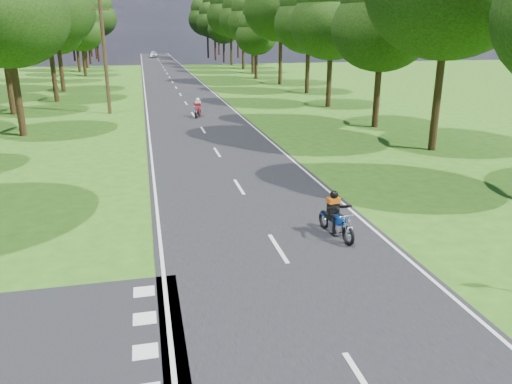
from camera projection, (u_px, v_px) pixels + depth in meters
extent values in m
plane|color=#2E5713|center=(299.00, 282.00, 12.51)|extent=(160.00, 160.00, 0.00)
cube|color=black|center=(172.00, 82.00, 58.85)|extent=(7.00, 140.00, 0.02)
cube|color=silver|center=(278.00, 248.00, 14.36)|extent=(0.12, 2.00, 0.01)
cube|color=silver|center=(239.00, 187.00, 19.92)|extent=(0.12, 2.00, 0.01)
cube|color=silver|center=(217.00, 152.00, 25.48)|extent=(0.12, 2.00, 0.01)
cube|color=silver|center=(203.00, 130.00, 31.04)|extent=(0.12, 2.00, 0.01)
cube|color=silver|center=(193.00, 115.00, 36.60)|extent=(0.12, 2.00, 0.01)
cube|color=silver|center=(186.00, 103.00, 42.16)|extent=(0.12, 2.00, 0.01)
cube|color=silver|center=(180.00, 94.00, 47.73)|extent=(0.12, 2.00, 0.01)
cube|color=silver|center=(176.00, 88.00, 53.29)|extent=(0.12, 2.00, 0.01)
cube|color=silver|center=(172.00, 82.00, 58.85)|extent=(0.12, 2.00, 0.01)
cube|color=silver|center=(170.00, 77.00, 64.41)|extent=(0.12, 2.00, 0.01)
cube|color=silver|center=(167.00, 73.00, 69.97)|extent=(0.12, 2.00, 0.01)
cube|color=silver|center=(165.00, 70.00, 75.53)|extent=(0.12, 2.00, 0.01)
cube|color=silver|center=(163.00, 67.00, 81.09)|extent=(0.12, 2.00, 0.01)
cube|color=silver|center=(162.00, 65.00, 86.65)|extent=(0.12, 2.00, 0.01)
cube|color=silver|center=(160.00, 63.00, 92.22)|extent=(0.12, 2.00, 0.01)
cube|color=silver|center=(159.00, 61.00, 97.78)|extent=(0.12, 2.00, 0.01)
cube|color=silver|center=(158.00, 59.00, 103.34)|extent=(0.12, 2.00, 0.01)
cube|color=silver|center=(157.00, 57.00, 108.90)|extent=(0.12, 2.00, 0.01)
cube|color=silver|center=(156.00, 56.00, 114.46)|extent=(0.12, 2.00, 0.01)
cube|color=silver|center=(155.00, 55.00, 120.02)|extent=(0.12, 2.00, 0.01)
cube|color=silver|center=(144.00, 83.00, 58.16)|extent=(0.10, 140.00, 0.01)
cube|color=silver|center=(200.00, 81.00, 59.53)|extent=(0.10, 140.00, 0.01)
cube|color=silver|center=(145.00, 351.00, 9.77)|extent=(0.50, 0.50, 0.01)
cube|color=silver|center=(145.00, 318.00, 10.88)|extent=(0.50, 0.50, 0.01)
cube|color=silver|center=(144.00, 291.00, 11.99)|extent=(0.50, 0.50, 0.01)
cylinder|color=black|center=(19.00, 102.00, 28.94)|extent=(0.40, 0.40, 3.91)
ellipsoid|color=black|center=(6.00, 14.00, 27.43)|extent=(6.85, 6.85, 5.82)
cylinder|color=black|center=(10.00, 88.00, 36.28)|extent=(0.40, 0.40, 3.79)
ellipsoid|color=black|center=(0.00, 20.00, 34.82)|extent=(6.64, 6.64, 5.64)
cylinder|color=black|center=(54.00, 76.00, 42.58)|extent=(0.40, 0.40, 4.32)
ellipsoid|color=black|center=(46.00, 10.00, 40.92)|extent=(7.56, 7.56, 6.42)
cylinder|color=black|center=(61.00, 69.00, 49.43)|extent=(0.40, 0.40, 4.40)
ellipsoid|color=black|center=(54.00, 11.00, 47.73)|extent=(7.71, 7.71, 6.55)
cylinder|color=black|center=(61.00, 68.00, 58.31)|extent=(0.40, 0.40, 3.20)
ellipsoid|color=black|center=(57.00, 33.00, 57.08)|extent=(5.60, 5.60, 4.76)
ellipsoid|color=black|center=(56.00, 19.00, 56.59)|extent=(4.80, 4.80, 4.08)
ellipsoid|color=black|center=(54.00, 4.00, 56.10)|extent=(3.60, 3.60, 3.06)
cylinder|color=black|center=(84.00, 64.00, 65.53)|extent=(0.40, 0.40, 3.22)
ellipsoid|color=black|center=(81.00, 32.00, 64.29)|extent=(5.64, 5.64, 4.79)
ellipsoid|color=black|center=(80.00, 19.00, 63.80)|extent=(4.83, 4.83, 4.11)
ellipsoid|color=black|center=(78.00, 6.00, 63.31)|extent=(3.62, 3.62, 3.08)
cylinder|color=black|center=(78.00, 59.00, 72.34)|extent=(0.40, 0.40, 3.61)
ellipsoid|color=black|center=(75.00, 27.00, 70.95)|extent=(6.31, 6.31, 5.37)
ellipsoid|color=black|center=(74.00, 14.00, 70.40)|extent=(5.41, 5.41, 4.60)
ellipsoid|color=black|center=(72.00, 0.00, 69.85)|extent=(4.06, 4.06, 3.45)
cylinder|color=black|center=(87.00, 59.00, 79.81)|extent=(0.40, 0.40, 2.67)
ellipsoid|color=black|center=(84.00, 38.00, 78.79)|extent=(4.67, 4.67, 3.97)
ellipsoid|color=black|center=(83.00, 29.00, 78.38)|extent=(4.00, 4.00, 3.40)
ellipsoid|color=black|center=(83.00, 20.00, 77.97)|extent=(3.00, 3.00, 2.55)
cylinder|color=black|center=(90.00, 55.00, 88.19)|extent=(0.40, 0.40, 3.09)
ellipsoid|color=black|center=(88.00, 33.00, 87.00)|extent=(5.40, 5.40, 4.59)
ellipsoid|color=black|center=(87.00, 23.00, 86.53)|extent=(4.63, 4.63, 3.93)
ellipsoid|color=black|center=(86.00, 14.00, 86.06)|extent=(3.47, 3.47, 2.95)
cylinder|color=black|center=(98.00, 50.00, 94.21)|extent=(0.40, 0.40, 4.48)
ellipsoid|color=black|center=(95.00, 19.00, 92.48)|extent=(7.84, 7.84, 6.66)
ellipsoid|color=black|center=(94.00, 6.00, 91.80)|extent=(6.72, 6.72, 5.71)
cylinder|color=black|center=(96.00, 49.00, 102.37)|extent=(0.40, 0.40, 4.09)
ellipsoid|color=black|center=(94.00, 23.00, 100.79)|extent=(7.16, 7.16, 6.09)
ellipsoid|color=black|center=(93.00, 12.00, 100.17)|extent=(6.14, 6.14, 5.22)
ellipsoid|color=black|center=(92.00, 2.00, 99.55)|extent=(4.61, 4.61, 3.92)
cylinder|color=black|center=(436.00, 106.00, 25.41)|extent=(0.40, 0.40, 4.56)
cylinder|color=black|center=(377.00, 100.00, 31.56)|extent=(0.40, 0.40, 3.49)
ellipsoid|color=black|center=(382.00, 28.00, 30.22)|extent=(6.12, 6.12, 5.20)
cylinder|color=black|center=(329.00, 84.00, 39.80)|extent=(0.40, 0.40, 3.69)
ellipsoid|color=black|center=(332.00, 24.00, 38.38)|extent=(6.46, 6.46, 5.49)
cylinder|color=black|center=(307.00, 74.00, 48.21)|extent=(0.40, 0.40, 3.74)
ellipsoid|color=black|center=(309.00, 23.00, 46.77)|extent=(6.55, 6.55, 5.57)
ellipsoid|color=black|center=(310.00, 3.00, 46.20)|extent=(5.62, 5.62, 4.77)
cylinder|color=black|center=(280.00, 63.00, 55.67)|extent=(0.40, 0.40, 4.64)
ellipsoid|color=black|center=(281.00, 9.00, 53.89)|extent=(8.12, 8.12, 6.91)
cylinder|color=black|center=(256.00, 67.00, 62.38)|extent=(0.40, 0.40, 2.91)
ellipsoid|color=black|center=(256.00, 37.00, 61.26)|extent=(5.09, 5.09, 4.33)
ellipsoid|color=black|center=(256.00, 25.00, 60.81)|extent=(4.36, 4.36, 3.71)
ellipsoid|color=black|center=(256.00, 13.00, 60.37)|extent=(3.27, 3.27, 2.78)
cylinder|color=black|center=(253.00, 59.00, 69.41)|extent=(0.40, 0.40, 3.88)
ellipsoid|color=black|center=(253.00, 23.00, 67.92)|extent=(6.78, 6.78, 5.77)
ellipsoid|color=black|center=(253.00, 8.00, 67.33)|extent=(5.81, 5.81, 4.94)
cylinder|color=black|center=(243.00, 55.00, 77.28)|extent=(0.40, 0.40, 4.18)
ellipsoid|color=black|center=(243.00, 20.00, 75.68)|extent=(7.31, 7.31, 6.21)
ellipsoid|color=black|center=(243.00, 6.00, 75.04)|extent=(6.27, 6.27, 5.33)
cylinder|color=black|center=(231.00, 51.00, 85.46)|extent=(0.40, 0.40, 4.63)
ellipsoid|color=black|center=(231.00, 16.00, 83.67)|extent=(8.11, 8.11, 6.89)
ellipsoid|color=black|center=(231.00, 2.00, 82.97)|extent=(6.95, 6.95, 5.91)
cylinder|color=black|center=(224.00, 53.00, 92.38)|extent=(0.40, 0.40, 3.36)
ellipsoid|color=black|center=(224.00, 30.00, 91.09)|extent=(5.88, 5.88, 5.00)
ellipsoid|color=black|center=(223.00, 20.00, 90.58)|extent=(5.04, 5.04, 4.29)
ellipsoid|color=black|center=(223.00, 11.00, 90.07)|extent=(3.78, 3.78, 3.21)
cylinder|color=black|center=(215.00, 50.00, 98.86)|extent=(0.40, 0.40, 4.09)
ellipsoid|color=black|center=(215.00, 23.00, 97.28)|extent=(7.15, 7.15, 6.08)
ellipsoid|color=black|center=(214.00, 12.00, 96.66)|extent=(6.13, 6.13, 5.21)
ellipsoid|color=black|center=(214.00, 1.00, 96.04)|extent=(4.60, 4.60, 3.91)
cylinder|color=black|center=(208.00, 47.00, 105.89)|extent=(0.40, 0.40, 4.48)
ellipsoid|color=black|center=(207.00, 20.00, 104.17)|extent=(7.84, 7.84, 6.66)
ellipsoid|color=black|center=(207.00, 9.00, 103.49)|extent=(6.72, 6.72, 5.71)
cylinder|color=black|center=(91.00, 48.00, 110.96)|extent=(0.40, 0.40, 3.84)
ellipsoid|color=black|center=(89.00, 25.00, 109.48)|extent=(6.72, 6.72, 5.71)
ellipsoid|color=black|center=(88.00, 16.00, 108.89)|extent=(5.76, 5.76, 4.90)
ellipsoid|color=black|center=(87.00, 7.00, 108.31)|extent=(4.32, 4.32, 3.67)
cylinder|color=black|center=(219.00, 46.00, 118.79)|extent=(0.40, 0.40, 4.16)
ellipsoid|color=black|center=(219.00, 23.00, 117.20)|extent=(7.28, 7.28, 6.19)
ellipsoid|color=black|center=(218.00, 14.00, 116.56)|extent=(6.24, 6.24, 5.30)
ellipsoid|color=black|center=(218.00, 5.00, 115.93)|extent=(4.68, 4.68, 3.98)
cylinder|color=black|center=(74.00, 52.00, 96.69)|extent=(0.40, 0.40, 3.52)
ellipsoid|color=black|center=(71.00, 28.00, 95.33)|extent=(6.16, 6.16, 5.24)
ellipsoid|color=black|center=(70.00, 19.00, 94.80)|extent=(5.28, 5.28, 4.49)
ellipsoid|color=black|center=(69.00, 9.00, 94.26)|extent=(3.96, 3.96, 3.37)
cylinder|color=black|center=(238.00, 47.00, 106.18)|extent=(0.40, 0.40, 4.48)
ellipsoid|color=black|center=(238.00, 20.00, 104.46)|extent=(7.84, 7.84, 6.66)
ellipsoid|color=black|center=(238.00, 9.00, 103.78)|extent=(6.72, 6.72, 5.71)
cylinder|color=#382616|center=(105.00, 58.00, 35.97)|extent=(0.26, 0.26, 8.00)
cube|color=#382616|center=(101.00, 10.00, 34.93)|extent=(1.20, 0.10, 0.10)
imported|color=silver|center=(153.00, 54.00, 108.79)|extent=(1.79, 4.02, 1.34)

